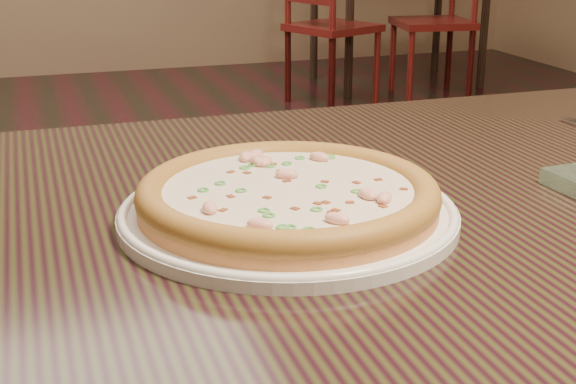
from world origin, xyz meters
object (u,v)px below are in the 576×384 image
object	(u,v)px
pizza	(288,195)
chair_c	(326,27)
hero_table	(374,274)
chair_d	(442,21)
plate	(288,212)

from	to	relation	value
pizza	chair_c	xyz separation A→B (m)	(1.39, 3.53, -0.34)
hero_table	chair_d	distance (m)	4.03
plate	chair_c	size ratio (longest dim) A/B	0.36
hero_table	plate	size ratio (longest dim) A/B	3.55
plate	hero_table	bearing A→B (deg)	22.62
hero_table	chair_c	bearing A→B (deg)	69.94
plate	chair_d	bearing A→B (deg)	59.04
pizza	chair_c	size ratio (longest dim) A/B	0.32
hero_table	chair_d	xyz separation A→B (m)	(2.00, 3.49, -0.21)
hero_table	pizza	bearing A→B (deg)	-157.41
plate	pizza	distance (m)	0.02
plate	chair_d	xyz separation A→B (m)	(2.12, 3.54, -0.32)
hero_table	pizza	xyz separation A→B (m)	(-0.12, -0.05, 0.13)
plate	chair_d	world-z (taller)	chair_d
chair_d	chair_c	bearing A→B (deg)	-179.35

